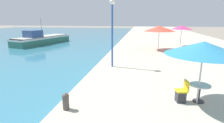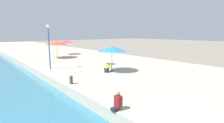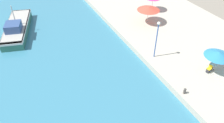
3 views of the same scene
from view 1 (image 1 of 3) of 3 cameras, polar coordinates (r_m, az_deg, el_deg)
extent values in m
cube|color=#BCB29E|center=(31.97, 18.20, 6.56)|extent=(16.00, 90.00, 0.73)
cube|color=#33705B|center=(30.54, -21.74, 6.44)|extent=(5.26, 10.34, 1.15)
cube|color=silver|center=(30.50, -21.82, 7.28)|extent=(5.34, 10.45, 0.25)
cube|color=#ADA89E|center=(30.48, -21.85, 7.60)|extent=(4.84, 9.51, 0.10)
cube|color=#334C7F|center=(29.25, -24.40, 8.26)|extent=(2.46, 2.62, 1.04)
cylinder|color=#B7B2A8|center=(30.38, -22.09, 10.28)|extent=(0.12, 0.12, 2.77)
cylinder|color=#B7B7B7|center=(7.61, 26.77, -4.82)|extent=(0.06, 0.06, 2.15)
cone|color=teal|center=(7.35, 27.76, 3.91)|extent=(2.83, 2.83, 0.50)
cylinder|color=#B7B7B7|center=(19.53, 15.01, 6.81)|extent=(0.06, 0.06, 2.16)
cone|color=#E04C38|center=(19.43, 15.24, 10.36)|extent=(3.24, 3.24, 0.57)
cylinder|color=#B7B7B7|center=(23.16, 21.55, 7.42)|extent=(0.06, 0.06, 2.21)
cone|color=#E5387A|center=(23.08, 21.81, 10.31)|extent=(2.48, 2.48, 0.43)
cylinder|color=#333338|center=(8.17, 26.31, -11.51)|extent=(0.44, 0.44, 0.04)
cylinder|color=#333338|center=(8.04, 26.56, -9.38)|extent=(0.08, 0.08, 0.70)
cylinder|color=beige|center=(7.91, 26.85, -6.90)|extent=(0.80, 0.80, 0.04)
cube|color=#2D2D33|center=(7.78, 21.45, -10.61)|extent=(0.39, 0.39, 0.45)
cube|color=gold|center=(7.68, 21.62, -8.87)|extent=(0.46, 0.46, 0.06)
cube|color=gold|center=(7.68, 23.17, -7.19)|extent=(0.13, 0.40, 0.40)
cylinder|color=#4C4742|center=(6.92, -14.82, -13.19)|extent=(0.24, 0.24, 0.45)
sphere|color=#4C4742|center=(6.80, -14.98, -10.96)|extent=(0.26, 0.26, 0.26)
cylinder|color=#28519E|center=(12.05, 0.08, 8.05)|extent=(0.12, 0.12, 4.20)
sphere|color=white|center=(12.03, 0.08, 18.92)|extent=(0.36, 0.36, 0.36)
camera|label=2|loc=(10.25, -116.38, -3.81)|focal=28.00mm
camera|label=3|loc=(20.09, -107.37, 34.20)|focal=35.00mm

